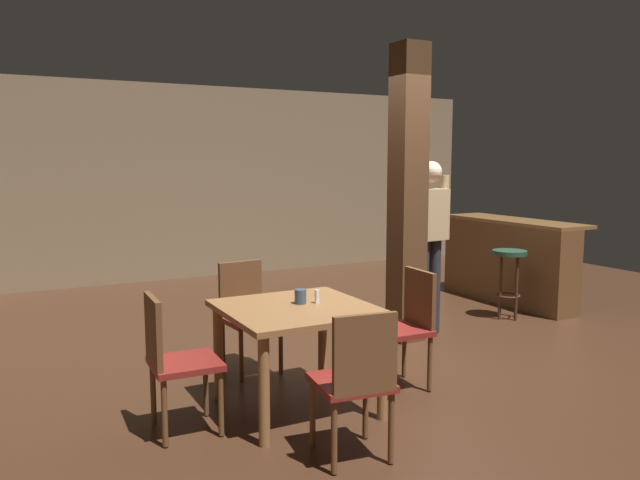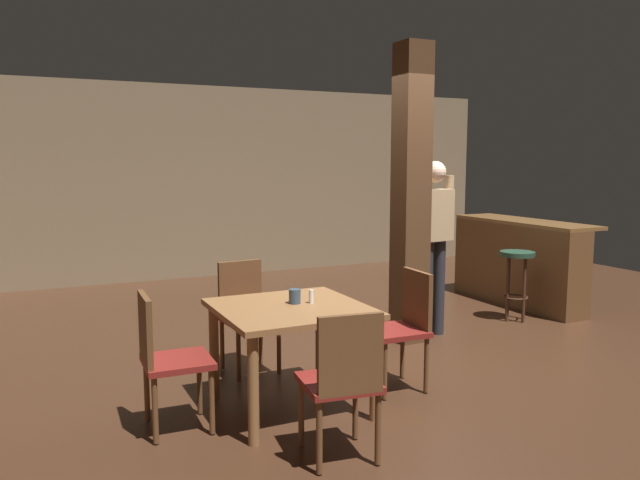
% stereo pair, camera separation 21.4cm
% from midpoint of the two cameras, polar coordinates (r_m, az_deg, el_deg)
% --- Properties ---
extents(ground_plane, '(10.80, 10.80, 0.00)m').
position_cam_midpoint_polar(ground_plane, '(5.86, 10.26, -9.96)').
color(ground_plane, '#382114').
extents(wall_back, '(8.00, 0.10, 2.80)m').
position_cam_midpoint_polar(wall_back, '(9.62, -5.43, 5.34)').
color(wall_back, '#756047').
rests_on(wall_back, ground_plane).
extents(pillar, '(0.28, 0.28, 2.80)m').
position_cam_midpoint_polar(pillar, '(5.94, 9.33, 4.05)').
color(pillar, '#4C301C').
rests_on(pillar, ground_plane).
extents(dining_table, '(0.99, 0.99, 0.73)m').
position_cam_midpoint_polar(dining_table, '(4.34, -1.28, -7.53)').
color(dining_table, brown).
rests_on(dining_table, ground_plane).
extents(chair_east, '(0.44, 0.44, 0.89)m').
position_cam_midpoint_polar(chair_east, '(4.81, 8.92, -7.50)').
color(chair_east, maroon).
rests_on(chair_east, ground_plane).
extents(chair_north, '(0.45, 0.45, 0.89)m').
position_cam_midpoint_polar(chair_north, '(5.17, -5.61, -6.40)').
color(chair_north, maroon).
rests_on(chair_north, ground_plane).
extents(chair_west, '(0.43, 0.43, 0.89)m').
position_cam_midpoint_polar(chair_west, '(4.11, -12.51, -10.19)').
color(chair_west, maroon).
rests_on(chair_west, ground_plane).
extents(chair_south, '(0.47, 0.47, 0.89)m').
position_cam_midpoint_polar(chair_south, '(3.62, 3.87, -12.45)').
color(chair_south, maroon).
rests_on(chair_south, ground_plane).
extents(napkin_cup, '(0.08, 0.08, 0.10)m').
position_cam_midpoint_polar(napkin_cup, '(4.37, -0.92, -5.18)').
color(napkin_cup, '#33475B').
rests_on(napkin_cup, dining_table).
extents(salt_shaker, '(0.03, 0.03, 0.10)m').
position_cam_midpoint_polar(salt_shaker, '(4.38, 0.59, -5.20)').
color(salt_shaker, silver).
rests_on(salt_shaker, dining_table).
extents(standing_person, '(0.47, 0.23, 1.72)m').
position_cam_midpoint_polar(standing_person, '(6.20, 11.34, 0.45)').
color(standing_person, tan).
rests_on(standing_person, ground_plane).
extents(bar_counter, '(0.56, 1.90, 1.01)m').
position_cam_midpoint_polar(bar_counter, '(7.90, 18.33, -1.88)').
color(bar_counter, brown).
rests_on(bar_counter, ground_plane).
extents(bar_stool_near, '(0.37, 0.37, 0.75)m').
position_cam_midpoint_polar(bar_stool_near, '(7.07, 18.38, -2.47)').
color(bar_stool_near, '#1E3828').
rests_on(bar_stool_near, ground_plane).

